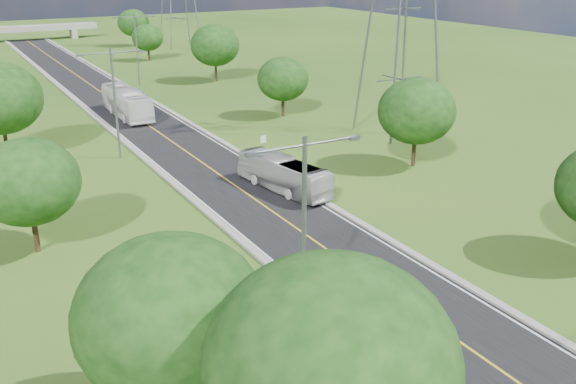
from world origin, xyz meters
name	(u,v)px	position (x,y,z in m)	size (l,w,h in m)	color
ground	(136,117)	(0.00, 60.00, 0.00)	(260.00, 260.00, 0.00)	#244914
road	(122,107)	(0.00, 66.00, 0.03)	(8.00, 150.00, 0.06)	black
curb_left	(86,110)	(-4.25, 66.00, 0.11)	(0.50, 150.00, 0.22)	gray
curb_right	(155,102)	(4.25, 66.00, 0.11)	(0.50, 150.00, 0.22)	gray
speed_limit_sign	(263,143)	(5.20, 37.98, 1.60)	(0.55, 0.09, 2.40)	slate
overpass	(25,29)	(0.00, 140.00, 2.41)	(30.00, 3.00, 3.20)	gray
streetlight_near_left	(304,220)	(-6.00, 12.00, 5.94)	(5.90, 0.25, 10.00)	slate
streetlight_mid_left	(114,94)	(-6.00, 45.00, 5.94)	(5.90, 0.25, 10.00)	slate
streetlight_far_right	(136,44)	(6.00, 78.00, 5.94)	(5.90, 0.25, 10.00)	slate
tree_la	(171,316)	(-14.00, 8.00, 5.27)	(7.14, 7.14, 8.30)	black
tree_lb	(28,182)	(-16.00, 28.00, 4.64)	(6.30, 6.30, 7.33)	black
tree_lf	(331,364)	(-11.00, 2.00, 5.89)	(7.98, 7.98, 9.28)	black
tree_rb	(417,111)	(16.00, 30.00, 4.95)	(6.72, 6.72, 7.82)	black
tree_rc	(283,79)	(15.00, 52.00, 4.33)	(5.88, 5.88, 6.84)	black
tree_rd	(215,45)	(17.00, 76.00, 5.27)	(7.14, 7.14, 8.30)	black
tree_re	(148,37)	(14.50, 100.00, 4.02)	(5.46, 5.46, 6.35)	black
tree_rf	(133,23)	(18.00, 120.00, 4.64)	(6.30, 6.30, 7.33)	black
bus_outbound	(284,174)	(2.89, 30.02, 1.39)	(2.23, 9.51, 2.65)	silver
bus_inbound	(127,102)	(-0.80, 60.52, 1.70)	(2.75, 11.76, 3.28)	white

